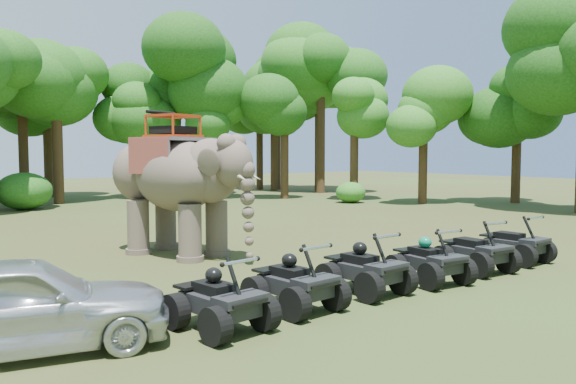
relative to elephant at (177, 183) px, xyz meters
name	(u,v)px	position (x,y,z in m)	size (l,w,h in m)	color
ground	(318,274)	(1.58, -4.37, -2.03)	(110.00, 110.00, 0.00)	#47381E
elephant	(177,183)	(0.00, 0.00, 0.00)	(2.13, 4.83, 4.06)	brown
parked_car	(19,304)	(-5.27, -5.91, -1.31)	(1.70, 4.23, 1.44)	silver
atv_0	(219,292)	(-2.43, -6.69, -1.41)	(1.23, 1.69, 1.25)	black
atv_1	(295,276)	(-0.71, -6.47, -1.40)	(1.25, 1.71, 1.27)	black
atv_2	(365,262)	(1.18, -6.37, -1.38)	(1.27, 1.74, 1.29)	black
atv_3	(430,255)	(3.01, -6.54, -1.40)	(1.23, 1.69, 1.25)	black
atv_4	(476,245)	(4.84, -6.44, -1.39)	(1.27, 1.73, 1.29)	black
atv_5	(515,238)	(6.69, -6.34, -1.39)	(1.25, 1.71, 1.27)	black
tree_0	(57,124)	(1.58, 18.76, 2.47)	(6.30, 6.30, 9.00)	#195114
tree_1	(135,143)	(6.39, 19.48, 1.48)	(4.91, 4.91, 7.02)	#195114
tree_2	(213,143)	(10.21, 16.29, 1.48)	(4.91, 4.91, 7.01)	#195114
tree_3	(285,143)	(14.03, 14.02, 1.47)	(4.90, 4.90, 7.00)	#195114
tree_4	(354,144)	(16.65, 10.43, 1.41)	(4.81, 4.81, 6.88)	#195114
tree_5	(423,146)	(18.28, 6.49, 1.26)	(4.61, 4.61, 6.59)	#195114
tree_6	(517,141)	(22.90, 3.55, 1.56)	(5.03, 5.03, 7.19)	#195114
tree_29	(260,142)	(17.65, 22.30, 1.74)	(5.28, 5.28, 7.54)	#195114
tree_30	(321,119)	(19.12, 16.56, 3.28)	(7.43, 7.43, 10.61)	#195114
tree_32	(319,118)	(20.11, 17.96, 3.45)	(7.68, 7.68, 10.96)	#195114
tree_33	(23,133)	(0.16, 20.69, 2.01)	(5.65, 5.65, 8.07)	#195114
tree_34	(152,138)	(7.70, 19.94, 1.81)	(5.37, 5.37, 7.68)	#195114
tree_35	(277,126)	(18.87, 21.69, 3.01)	(7.05, 7.05, 10.07)	#195114
tree_39	(274,130)	(17.93, 20.70, 2.59)	(6.47, 6.47, 9.24)	#195114
tree_40	(47,132)	(2.36, 24.28, 2.19)	(5.91, 5.91, 8.44)	#195114
tree_41	(195,118)	(9.96, 18.28, 3.10)	(7.18, 7.18, 10.25)	#195114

